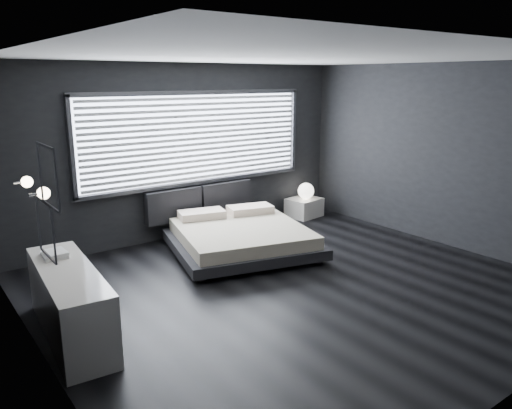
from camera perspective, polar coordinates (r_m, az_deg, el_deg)
room at (r=6.00m, az=4.86°, el=3.03°), size 6.04×6.00×2.80m
window at (r=8.26m, az=-6.61°, el=7.53°), size 4.14×0.09×1.52m
headboard at (r=8.38m, az=-6.37°, el=0.40°), size 1.96×0.16×0.52m
sconce_near at (r=4.67m, az=-23.14°, el=1.19°), size 0.18×0.11×0.11m
sconce_far at (r=5.24m, az=-24.74°, el=2.36°), size 0.18×0.11×0.11m
wall_art_upper at (r=4.03m, az=-22.67°, el=2.95°), size 0.01×0.48×0.48m
wall_art_lower at (r=4.37m, az=-22.91°, el=-2.61°), size 0.01×0.48×0.48m
bed at (r=7.53m, az=-1.74°, el=-3.70°), size 2.45×2.38×0.52m
nightstand at (r=9.53m, az=5.52°, el=-0.33°), size 0.66×0.58×0.35m
orb_lamp at (r=9.43m, az=5.73°, el=1.56°), size 0.30×0.30×0.30m
dresser at (r=5.46m, az=-20.45°, el=-10.48°), size 0.65×1.83×0.72m
book_stack at (r=5.73m, az=-22.01°, el=-5.26°), size 0.26×0.33×0.06m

